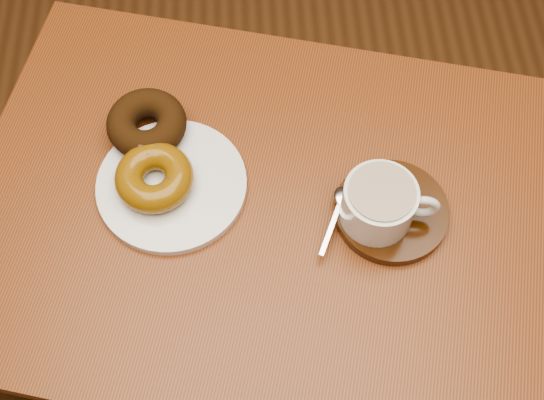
{
  "coord_description": "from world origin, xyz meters",
  "views": [
    {
      "loc": [
        -0.1,
        -0.3,
        1.62
      ],
      "look_at": [
        -0.08,
        0.14,
        0.79
      ],
      "focal_mm": 45.0,
      "sensor_mm": 36.0,
      "label": 1
    }
  ],
  "objects_px": {
    "cafe_table": "(259,243)",
    "coffee_cup": "(380,203)",
    "saucer": "(391,211)",
    "donut_plate": "(172,185)"
  },
  "relations": [
    {
      "from": "cafe_table",
      "to": "saucer",
      "type": "relative_size",
      "value": 6.05
    },
    {
      "from": "donut_plate",
      "to": "saucer",
      "type": "xyz_separation_m",
      "value": [
        0.3,
        -0.06,
        0.0
      ]
    },
    {
      "from": "donut_plate",
      "to": "saucer",
      "type": "relative_size",
      "value": 1.35
    },
    {
      "from": "cafe_table",
      "to": "coffee_cup",
      "type": "xyz_separation_m",
      "value": [
        0.16,
        -0.03,
        0.17
      ]
    },
    {
      "from": "cafe_table",
      "to": "saucer",
      "type": "height_order",
      "value": "saucer"
    },
    {
      "from": "coffee_cup",
      "to": "saucer",
      "type": "bearing_deg",
      "value": 29.2
    },
    {
      "from": "saucer",
      "to": "coffee_cup",
      "type": "relative_size",
      "value": 1.21
    },
    {
      "from": "saucer",
      "to": "coffee_cup",
      "type": "xyz_separation_m",
      "value": [
        -0.02,
        -0.01,
        0.04
      ]
    },
    {
      "from": "donut_plate",
      "to": "cafe_table",
      "type": "bearing_deg",
      "value": -17.64
    },
    {
      "from": "cafe_table",
      "to": "donut_plate",
      "type": "height_order",
      "value": "donut_plate"
    }
  ]
}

